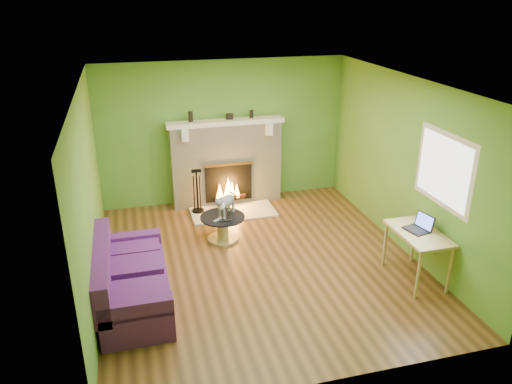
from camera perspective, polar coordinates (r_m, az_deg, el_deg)
floor at (r=7.42m, az=0.42°, el=-8.00°), size 5.00×5.00×0.00m
ceiling at (r=6.50m, az=0.48°, el=12.19°), size 5.00×5.00×0.00m
wall_back at (r=9.17m, az=-3.72°, el=6.83°), size 5.00×0.00×5.00m
wall_front at (r=4.73m, az=8.61°, el=-9.11°), size 5.00×0.00×5.00m
wall_left at (r=6.66m, az=-18.57°, el=-0.44°), size 0.00×5.00×5.00m
wall_right at (r=7.72m, az=16.78°, el=2.90°), size 0.00×5.00×5.00m
window_frame at (r=6.94m, az=20.70°, el=2.40°), size 0.00×1.20×1.20m
window_pane at (r=6.93m, az=20.65°, el=2.39°), size 0.00×1.06×1.06m
fireplace at (r=9.15m, az=-3.41°, el=3.34°), size 2.10×0.46×1.58m
hearth at (r=8.96m, az=-2.63°, el=-2.28°), size 1.50×0.75×0.03m
mantel at (r=8.91m, az=-3.50°, el=7.97°), size 2.10×0.28×0.08m
sofa at (r=6.58m, az=-14.28°, el=-9.85°), size 0.86×1.83×0.82m
coffee_table at (r=7.96m, az=-3.83°, el=-3.91°), size 0.71×0.71×0.40m
desk at (r=7.08m, az=18.07°, el=-5.00°), size 0.56×0.96×0.71m
cat at (r=7.87m, az=-3.40°, el=-1.34°), size 0.56×0.61×0.38m
remote_silver at (r=7.76m, az=-4.41°, el=-3.18°), size 0.16×0.14×0.02m
remote_black at (r=7.73m, az=-3.45°, el=-3.28°), size 0.16×0.05×0.02m
laptop at (r=7.02m, az=17.91°, el=-3.37°), size 0.33×0.36×0.23m
fire_tools at (r=8.84m, az=-6.74°, el=0.16°), size 0.21×0.21×0.80m
mantel_vase_left at (r=8.81m, az=-7.48°, el=8.53°), size 0.08×0.08×0.18m
mantel_vase_right at (r=9.02m, az=-0.53°, el=8.91°), size 0.07×0.07×0.14m
mantel_box at (r=8.93m, az=-3.04°, el=8.62°), size 0.12×0.08×0.10m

